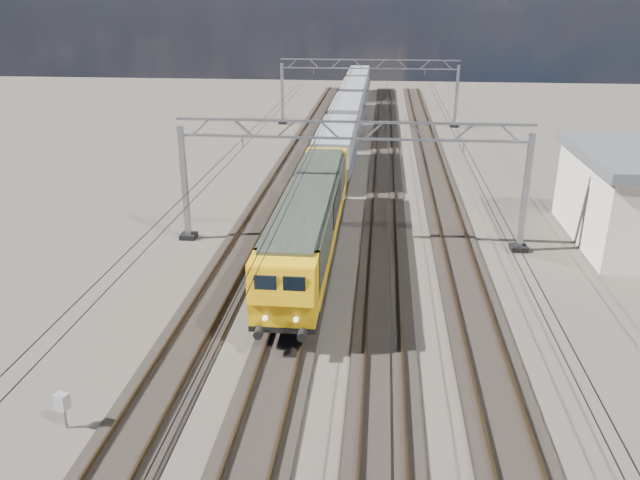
# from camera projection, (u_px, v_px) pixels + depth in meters

# --- Properties ---
(ground) EXTENTS (160.00, 160.00, 0.00)m
(ground) POSITION_uv_depth(u_px,v_px,m) (345.00, 272.00, 32.20)
(ground) COLOR black
(ground) RESTS_ON ground
(track_outer_west) EXTENTS (2.60, 140.00, 0.30)m
(track_outer_west) POSITION_uv_depth(u_px,v_px,m) (231.00, 267.00, 32.73)
(track_outer_west) COLOR black
(track_outer_west) RESTS_ON ground
(track_loco) EXTENTS (2.60, 140.00, 0.30)m
(track_loco) POSITION_uv_depth(u_px,v_px,m) (307.00, 270.00, 32.36)
(track_loco) COLOR black
(track_loco) RESTS_ON ground
(track_inner_east) EXTENTS (2.60, 140.00, 0.30)m
(track_inner_east) POSITION_uv_depth(u_px,v_px,m) (384.00, 273.00, 31.99)
(track_inner_east) COLOR black
(track_inner_east) RESTS_ON ground
(track_outer_east) EXTENTS (2.60, 140.00, 0.30)m
(track_outer_east) POSITION_uv_depth(u_px,v_px,m) (463.00, 276.00, 31.62)
(track_outer_east) COLOR black
(track_outer_east) RESTS_ON ground
(catenary_gantry_mid) EXTENTS (19.90, 0.90, 7.11)m
(catenary_gantry_mid) POSITION_uv_depth(u_px,v_px,m) (351.00, 179.00, 34.49)
(catenary_gantry_mid) COLOR #8F929C
(catenary_gantry_mid) RESTS_ON ground
(catenary_gantry_far) EXTENTS (19.90, 0.90, 7.11)m
(catenary_gantry_far) POSITION_uv_depth(u_px,v_px,m) (368.00, 90.00, 67.87)
(catenary_gantry_far) COLOR #8F929C
(catenary_gantry_far) RESTS_ON ground
(overhead_wires) EXTENTS (12.03, 140.00, 0.53)m
(overhead_wires) POSITION_uv_depth(u_px,v_px,m) (355.00, 131.00, 37.53)
(overhead_wires) COLOR black
(overhead_wires) RESTS_ON ground
(locomotive) EXTENTS (2.76, 21.10, 3.62)m
(locomotive) POSITION_uv_depth(u_px,v_px,m) (310.00, 218.00, 33.16)
(locomotive) COLOR black
(locomotive) RESTS_ON ground
(hopper_wagon_lead) EXTENTS (3.38, 13.00, 3.25)m
(hopper_wagon_lead) POSITION_uv_depth(u_px,v_px,m) (336.00, 146.00, 49.60)
(hopper_wagon_lead) COLOR black
(hopper_wagon_lead) RESTS_ON ground
(hopper_wagon_mid) EXTENTS (3.38, 13.00, 3.25)m
(hopper_wagon_mid) POSITION_uv_depth(u_px,v_px,m) (346.00, 115.00, 62.77)
(hopper_wagon_mid) COLOR black
(hopper_wagon_mid) RESTS_ON ground
(hopper_wagon_third) EXTENTS (3.38, 13.00, 3.25)m
(hopper_wagon_third) POSITION_uv_depth(u_px,v_px,m) (353.00, 95.00, 75.94)
(hopper_wagon_third) COLOR black
(hopper_wagon_third) RESTS_ON ground
(hopper_wagon_fourth) EXTENTS (3.38, 13.00, 3.25)m
(hopper_wagon_fourth) POSITION_uv_depth(u_px,v_px,m) (358.00, 80.00, 89.10)
(hopper_wagon_fourth) COLOR black
(hopper_wagon_fourth) RESTS_ON ground
(trackside_cabinet) EXTENTS (0.52, 0.45, 1.32)m
(trackside_cabinet) POSITION_uv_depth(u_px,v_px,m) (62.00, 402.00, 20.21)
(trackside_cabinet) COLOR #8F929C
(trackside_cabinet) RESTS_ON ground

